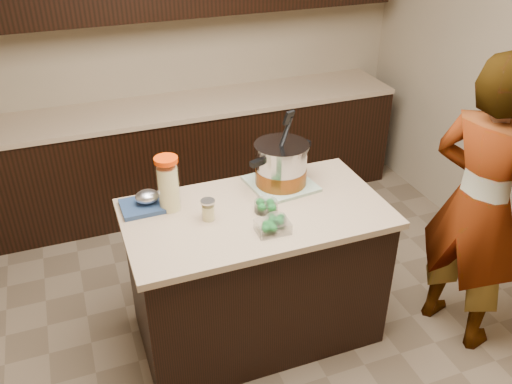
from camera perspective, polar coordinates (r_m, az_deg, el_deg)
ground_plane at (r=3.57m, az=0.00°, el=-14.21°), size 4.00×4.00×0.00m
room_shell at (r=2.65m, az=0.00°, el=13.01°), size 4.04×4.04×2.72m
back_cabinets at (r=4.49m, az=-7.95°, el=9.81°), size 3.60×0.63×2.33m
island at (r=3.27m, az=0.00°, el=-8.59°), size 1.46×0.81×0.90m
dish_towel at (r=3.24m, az=2.61°, el=0.87°), size 0.40×0.40×0.02m
stock_pot at (r=3.18m, az=2.66°, el=2.69°), size 0.44×0.41×0.46m
lemonade_pitcher at (r=2.98m, az=-9.21°, el=0.65°), size 0.17×0.17×0.31m
mason_jar at (r=2.91m, az=-5.05°, el=-1.94°), size 0.10×0.10×0.13m
broccoli_tub_left at (r=2.99m, az=1.06°, el=-1.54°), size 0.16×0.16×0.06m
broccoli_tub_right at (r=2.88m, az=2.16°, el=-3.06°), size 0.11×0.11×0.05m
broccoli_tub_rect at (r=2.82m, az=1.76°, el=-3.71°), size 0.18×0.13×0.06m
blue_tray at (r=3.07m, az=-11.51°, el=-1.07°), size 0.27×0.22×0.10m
person at (r=3.29m, az=22.42°, el=-1.47°), size 0.60×0.75×1.79m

